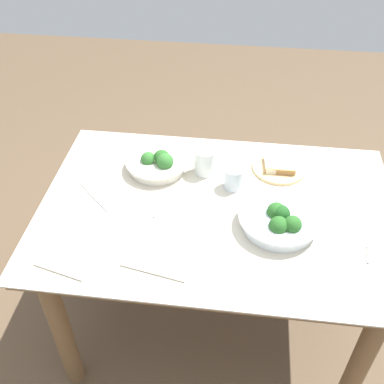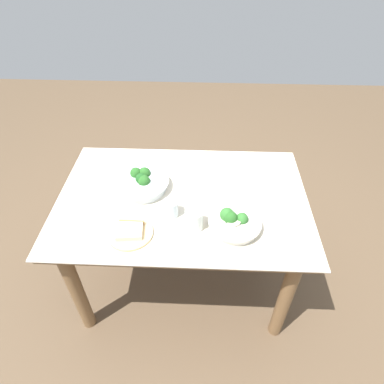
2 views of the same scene
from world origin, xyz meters
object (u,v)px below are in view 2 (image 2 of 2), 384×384
(broccoli_bowl_near, at_px, (142,183))
(table_knife_left, at_px, (272,200))
(bread_side_plate, at_px, (130,232))
(napkin_folded_lower, at_px, (264,165))
(broccoli_bowl_far, at_px, (234,223))
(napkin_folded_upper, at_px, (214,169))
(fork_by_far_bowl, at_px, (93,177))
(fork_by_near_bowl, at_px, (218,193))
(water_glass_side, at_px, (194,219))
(water_glass_center, at_px, (170,208))

(broccoli_bowl_near, relative_size, table_knife_left, 1.41)
(bread_side_plate, relative_size, napkin_folded_lower, 1.20)
(broccoli_bowl_far, distance_m, table_knife_left, 0.27)
(napkin_folded_upper, bearing_deg, broccoli_bowl_far, 101.50)
(table_knife_left, relative_size, napkin_folded_upper, 0.92)
(broccoli_bowl_far, height_order, fork_by_far_bowl, broccoli_bowl_far)
(fork_by_near_bowl, bearing_deg, table_knife_left, 120.38)
(broccoli_bowl_far, bearing_deg, table_knife_left, -136.86)
(broccoli_bowl_far, distance_m, fork_by_far_bowl, 0.81)
(broccoli_bowl_near, xyz_separation_m, napkin_folded_lower, (-0.65, -0.22, -0.03))
(water_glass_side, xyz_separation_m, napkin_folded_lower, (-0.38, -0.48, -0.05))
(water_glass_center, xyz_separation_m, napkin_folded_upper, (-0.21, -0.36, -0.04))
(broccoli_bowl_far, bearing_deg, water_glass_side, 2.25)
(broccoli_bowl_far, xyz_separation_m, table_knife_left, (-0.20, -0.19, -0.03))
(fork_by_far_bowl, bearing_deg, bread_side_plate, 45.37)
(napkin_folded_lower, bearing_deg, bread_side_plate, 38.88)
(fork_by_far_bowl, bearing_deg, water_glass_center, 69.51)
(broccoli_bowl_far, distance_m, broccoli_bowl_near, 0.52)
(water_glass_side, relative_size, fork_by_near_bowl, 1.29)
(fork_by_far_bowl, relative_size, table_knife_left, 0.49)
(broccoli_bowl_near, bearing_deg, napkin_folded_lower, -161.62)
(table_knife_left, height_order, napkin_folded_lower, napkin_folded_lower)
(water_glass_center, height_order, water_glass_side, water_glass_side)
(napkin_folded_lower, bearing_deg, broccoli_bowl_far, 67.40)
(water_glass_center, bearing_deg, table_knife_left, -166.45)
(broccoli_bowl_near, distance_m, water_glass_side, 0.38)
(broccoli_bowl_far, relative_size, napkin_folded_lower, 1.40)
(broccoli_bowl_near, relative_size, fork_by_far_bowl, 2.88)
(napkin_folded_lower, bearing_deg, fork_by_far_bowl, 8.74)
(napkin_folded_lower, bearing_deg, water_glass_side, 51.95)
(water_glass_center, height_order, fork_by_far_bowl, water_glass_center)
(broccoli_bowl_far, bearing_deg, bread_side_plate, 7.13)
(water_glass_side, distance_m, fork_by_near_bowl, 0.26)
(water_glass_side, distance_m, napkin_folded_upper, 0.45)
(broccoli_bowl_far, distance_m, napkin_folded_upper, 0.44)
(broccoli_bowl_near, relative_size, napkin_folded_lower, 1.59)
(broccoli_bowl_near, distance_m, water_glass_center, 0.25)
(broccoli_bowl_far, xyz_separation_m, napkin_folded_lower, (-0.20, -0.47, -0.03))
(broccoli_bowl_near, height_order, fork_by_far_bowl, broccoli_bowl_near)
(napkin_folded_upper, bearing_deg, broccoli_bowl_near, 24.81)
(bread_side_plate, bearing_deg, napkin_folded_lower, -141.12)
(water_glass_side, bearing_deg, bread_side_plate, 10.16)
(water_glass_side, bearing_deg, broccoli_bowl_far, -177.75)
(broccoli_bowl_near, xyz_separation_m, table_knife_left, (-0.65, 0.07, -0.03))
(fork_by_near_bowl, bearing_deg, napkin_folded_lower, 172.45)
(fork_by_near_bowl, bearing_deg, napkin_folded_upper, -134.73)
(broccoli_bowl_far, relative_size, broccoli_bowl_near, 0.88)
(water_glass_side, bearing_deg, water_glass_center, -33.36)
(bread_side_plate, distance_m, fork_by_far_bowl, 0.48)
(broccoli_bowl_near, xyz_separation_m, fork_by_far_bowl, (0.28, -0.07, -0.03))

